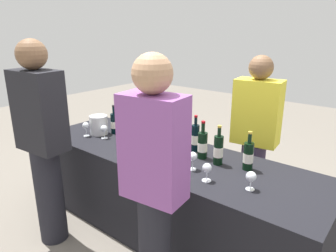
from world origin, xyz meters
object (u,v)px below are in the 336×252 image
Objects in this scene: guest_0 at (43,139)px; wine_glass_4 at (207,169)px; wine_bottle_5 at (218,150)px; guest_1 at (154,183)px; wine_bottle_6 at (248,156)px; ice_bucket at (99,125)px; wine_bottle_1 at (132,124)px; wine_bottle_2 at (156,133)px; wine_glass_5 at (251,177)px; wine_bottle_4 at (203,145)px; wine_glass_0 at (86,126)px; wine_bottle_3 at (195,138)px; wine_glass_1 at (104,129)px; server_pouring at (255,136)px; wine_bottle_0 at (114,123)px; wine_glass_2 at (181,156)px; wine_glass_3 at (193,157)px.

wine_glass_4 is at bearing 18.01° from guest_0.
wine_bottle_5 is 0.79m from guest_1.
wine_bottle_6 reaches higher than ice_bucket.
wine_bottle_1 is 0.40m from wine_bottle_2.
wine_glass_4 is 0.31m from wine_glass_5.
wine_glass_4 is (0.25, -0.32, -0.02)m from wine_bottle_4.
wine_glass_5 is at bearing 0.83° from wine_glass_0.
wine_glass_5 is at bearing -26.39° from wine_bottle_3.
wine_glass_1 is (0.19, 0.07, -0.01)m from wine_glass_0.
wine_glass_4 is (0.38, -0.42, -0.03)m from wine_bottle_3.
guest_1 reaches higher than wine_bottle_2.
wine_glass_1 reaches higher than wine_glass_5.
wine_glass_1 is at bearing -119.93° from wine_bottle_1.
wine_bottle_3 is 0.58m from server_pouring.
wine_glass_4 is 0.08× the size of guest_1.
wine_bottle_5 is at bearing 0.23° from wine_bottle_0.
wine_bottle_6 is (0.39, 0.03, -0.00)m from wine_bottle_4.
wine_bottle_6 is at bearing 6.60° from ice_bucket.
wine_bottle_3 is 0.19× the size of guest_0.
ice_bucket is (-1.12, 0.10, 0.01)m from wine_glass_2.
wine_bottle_6 is at bearing 33.39° from wine_glass_2.
wine_glass_4 is at bearing -18.32° from wine_bottle_1.
wine_glass_5 is 0.08× the size of guest_0.
wine_bottle_1 is 2.38× the size of wine_glass_5.
wine_bottle_5 is at bearing 5.21° from ice_bucket.
wine_bottle_3 reaches higher than wine_bottle_0.
wine_bottle_5 reaches higher than wine_glass_2.
guest_1 is (0.19, -0.81, 0.05)m from wine_bottle_4.
wine_glass_2 is 0.08× the size of server_pouring.
wine_bottle_1 is at bearing 43.71° from wine_glass_0.
wine_bottle_1 is 0.28m from wine_glass_1.
wine_bottle_0 reaches higher than ice_bucket.
wine_glass_3 reaches higher than wine_glass_1.
guest_0 is (-1.24, -0.52, 0.08)m from wine_glass_4.
wine_bottle_0 reaches higher than wine_glass_2.
wine_bottle_0 is 0.87× the size of wine_bottle_2.
wine_bottle_5 reaches higher than wine_bottle_1.
wine_bottle_5 is 0.30m from wine_glass_2.
wine_glass_2 is 0.84m from server_pouring.
wine_bottle_2 is 0.37m from wine_bottle_3.
wine_glass_1 is at bearing 174.30° from wine_glass_4.
guest_1 is (0.02, -0.79, 0.04)m from wine_bottle_5.
guest_0 reaches higher than wine_glass_3.
wine_bottle_3 is 2.42× the size of wine_glass_4.
wine_glass_2 is at bearing -146.61° from wine_bottle_6.
wine_glass_0 is at bearing 152.22° from guest_1.
wine_bottle_3 is at bearing 158.76° from wine_bottle_5.
wine_glass_4 is at bearing -21.71° from wine_bottle_2.
wine_bottle_0 is 2.32× the size of wine_glass_2.
wine_bottle_3 is at bearing 46.55° from server_pouring.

